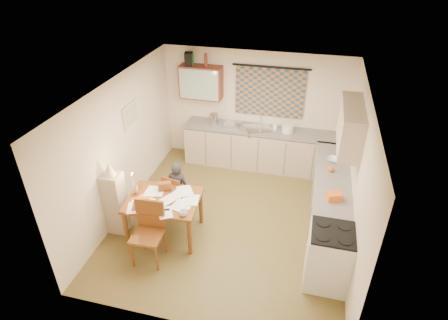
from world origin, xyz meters
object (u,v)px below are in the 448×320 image
(counter_right, at_px, (329,206))
(dining_table, at_px, (165,216))
(stove, at_px, (329,257))
(person, at_px, (178,189))
(chair_far, at_px, (177,200))
(counter_back, at_px, (260,148))
(shelf_stand, at_px, (116,203))

(counter_right, bearing_deg, dining_table, -161.91)
(counter_right, bearing_deg, stove, -90.00)
(counter_right, distance_m, person, 2.69)
(chair_far, height_order, person, person)
(counter_back, xyz_separation_m, stove, (1.50, -3.00, 0.04))
(counter_right, xyz_separation_m, shelf_stand, (-3.54, -0.98, 0.12))
(stove, relative_size, chair_far, 1.16)
(dining_table, bearing_deg, shelf_stand, -177.38)
(counter_right, distance_m, shelf_stand, 3.67)
(dining_table, distance_m, person, 0.61)
(counter_right, bearing_deg, counter_back, 131.14)
(counter_right, height_order, stove, stove)
(counter_back, height_order, stove, stove)
(dining_table, distance_m, shelf_stand, 0.87)
(counter_back, relative_size, person, 2.97)
(stove, bearing_deg, counter_right, 90.00)
(chair_far, bearing_deg, counter_right, -162.18)
(counter_back, xyz_separation_m, shelf_stand, (-2.04, -2.70, 0.12))
(counter_back, bearing_deg, shelf_stand, -127.10)
(stove, distance_m, person, 2.84)
(person, relative_size, shelf_stand, 0.96)
(counter_back, bearing_deg, chair_far, -121.48)
(chair_far, bearing_deg, dining_table, 103.83)
(chair_far, distance_m, person, 0.30)
(counter_back, relative_size, dining_table, 2.65)
(chair_far, xyz_separation_m, person, (0.05, -0.03, 0.30))
(counter_right, xyz_separation_m, person, (-2.67, -0.30, 0.10))
(chair_far, relative_size, shelf_stand, 0.73)
(dining_table, bearing_deg, stove, -12.25)
(dining_table, bearing_deg, counter_right, 14.21)
(shelf_stand, bearing_deg, dining_table, 6.50)
(stove, bearing_deg, person, 159.86)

